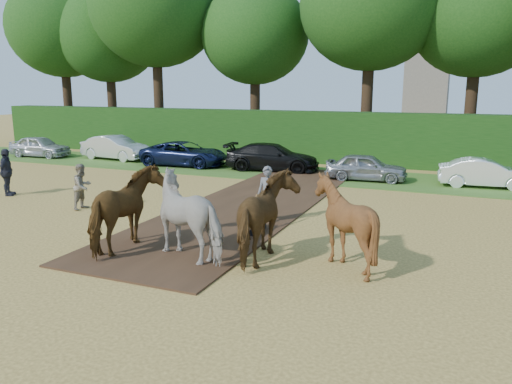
{
  "coord_description": "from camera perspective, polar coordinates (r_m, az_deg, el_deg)",
  "views": [
    {
      "loc": [
        8.86,
        -10.31,
        4.44
      ],
      "look_at": [
        3.3,
        2.92,
        1.4
      ],
      "focal_mm": 35.0,
      "sensor_mm": 36.0,
      "label": 1
    }
  ],
  "objects": [
    {
      "name": "church",
      "position": [
        66.14,
        19.5,
        19.4
      ],
      "size": [
        5.2,
        5.2,
        27.0
      ],
      "color": "slate",
      "rests_on": "ground"
    },
    {
      "name": "treeline",
      "position": [
        33.99,
        4.78,
        19.59
      ],
      "size": [
        48.7,
        10.6,
        14.21
      ],
      "color": "#382616",
      "rests_on": "ground"
    },
    {
      "name": "spectator_far",
      "position": [
        22.98,
        -26.61,
        2.02
      ],
      "size": [
        0.98,
        1.23,
        1.95
      ],
      "primitive_type": "imported",
      "rotation": [
        0.0,
        0.0,
        2.08
      ],
      "color": "#22242D",
      "rests_on": "ground"
    },
    {
      "name": "ground",
      "position": [
        14.3,
        -17.09,
        -6.68
      ],
      "size": [
        120.0,
        120.0,
        0.0
      ],
      "primitive_type": "plane",
      "color": "gold",
      "rests_on": "ground"
    },
    {
      "name": "earth_strip",
      "position": [
        19.32,
        -0.24,
        -1.25
      ],
      "size": [
        4.5,
        17.0,
        0.05
      ],
      "primitive_type": "cube",
      "color": "#472D1C",
      "rests_on": "ground"
    },
    {
      "name": "parked_cars",
      "position": [
        25.08,
        11.62,
        3.17
      ],
      "size": [
        41.73,
        3.93,
        1.48
      ],
      "color": "#BABBC2",
      "rests_on": "ground"
    },
    {
      "name": "hedgerow",
      "position": [
        30.28,
        5.71,
        6.34
      ],
      "size": [
        46.0,
        1.6,
        3.0
      ],
      "primitive_type": "cube",
      "color": "#14380F",
      "rests_on": "ground"
    },
    {
      "name": "grass_verge",
      "position": [
        26.25,
        2.73,
        2.25
      ],
      "size": [
        50.0,
        5.0,
        0.03
      ],
      "primitive_type": "cube",
      "color": "#38601E",
      "rests_on": "ground"
    },
    {
      "name": "spectator_near",
      "position": [
        19.4,
        -19.22,
        0.6
      ],
      "size": [
        0.65,
        0.83,
        1.68
      ],
      "primitive_type": "imported",
      "rotation": [
        0.0,
        0.0,
        1.56
      ],
      "color": "tan",
      "rests_on": "ground"
    },
    {
      "name": "plough_team",
      "position": [
        13.09,
        -2.7,
        -2.72
      ],
      "size": [
        7.51,
        5.83,
        2.27
      ],
      "color": "brown",
      "rests_on": "ground"
    }
  ]
}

